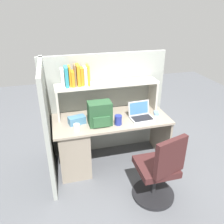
{
  "coord_description": "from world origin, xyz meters",
  "views": [
    {
      "loc": [
        -0.71,
        -2.73,
        2.2
      ],
      "look_at": [
        0.0,
        -0.05,
        0.85
      ],
      "focal_mm": 36.74,
      "sensor_mm": 36.0,
      "label": 1
    }
  ],
  "objects_px": {
    "computer_mouse": "(156,113)",
    "tissue_box": "(77,120)",
    "snack_canister": "(118,120)",
    "office_chair": "(159,173)",
    "backpack": "(100,114)",
    "paper_cup": "(77,127)",
    "laptop": "(141,114)"
  },
  "relations": [
    {
      "from": "laptop",
      "to": "office_chair",
      "type": "height_order",
      "value": "laptop"
    },
    {
      "from": "office_chair",
      "to": "paper_cup",
      "type": "bearing_deg",
      "value": -53.59
    },
    {
      "from": "backpack",
      "to": "tissue_box",
      "type": "xyz_separation_m",
      "value": [
        -0.29,
        0.1,
        -0.1
      ]
    },
    {
      "from": "laptop",
      "to": "paper_cup",
      "type": "distance_m",
      "value": 0.91
    },
    {
      "from": "backpack",
      "to": "tissue_box",
      "type": "distance_m",
      "value": 0.32
    },
    {
      "from": "paper_cup",
      "to": "office_chair",
      "type": "distance_m",
      "value": 1.13
    },
    {
      "from": "laptop",
      "to": "snack_canister",
      "type": "bearing_deg",
      "value": -164.14
    },
    {
      "from": "tissue_box",
      "to": "office_chair",
      "type": "height_order",
      "value": "office_chair"
    },
    {
      "from": "tissue_box",
      "to": "office_chair",
      "type": "distance_m",
      "value": 1.23
    },
    {
      "from": "paper_cup",
      "to": "tissue_box",
      "type": "relative_size",
      "value": 0.42
    },
    {
      "from": "computer_mouse",
      "to": "snack_canister",
      "type": "height_order",
      "value": "snack_canister"
    },
    {
      "from": "backpack",
      "to": "snack_canister",
      "type": "relative_size",
      "value": 2.43
    },
    {
      "from": "computer_mouse",
      "to": "backpack",
      "type": "bearing_deg",
      "value": -158.7
    },
    {
      "from": "computer_mouse",
      "to": "tissue_box",
      "type": "xyz_separation_m",
      "value": [
        -1.13,
        0.01,
        0.03
      ]
    },
    {
      "from": "tissue_box",
      "to": "snack_canister",
      "type": "distance_m",
      "value": 0.55
    },
    {
      "from": "snack_canister",
      "to": "office_chair",
      "type": "bearing_deg",
      "value": -65.39
    },
    {
      "from": "paper_cup",
      "to": "snack_canister",
      "type": "bearing_deg",
      "value": 2.36
    },
    {
      "from": "paper_cup",
      "to": "computer_mouse",
      "type": "bearing_deg",
      "value": 8.43
    },
    {
      "from": "backpack",
      "to": "laptop",
      "type": "bearing_deg",
      "value": 3.45
    },
    {
      "from": "office_chair",
      "to": "backpack",
      "type": "bearing_deg",
      "value": -70.5
    },
    {
      "from": "office_chair",
      "to": "snack_canister",
      "type": "bearing_deg",
      "value": -82.09
    },
    {
      "from": "snack_canister",
      "to": "tissue_box",
      "type": "bearing_deg",
      "value": 162.64
    },
    {
      "from": "computer_mouse",
      "to": "snack_canister",
      "type": "xyz_separation_m",
      "value": [
        -0.61,
        -0.15,
        0.05
      ]
    },
    {
      "from": "computer_mouse",
      "to": "laptop",
      "type": "bearing_deg",
      "value": -153.71
    },
    {
      "from": "laptop",
      "to": "snack_canister",
      "type": "xyz_separation_m",
      "value": [
        -0.35,
        -0.1,
        0.01
      ]
    },
    {
      "from": "laptop",
      "to": "office_chair",
      "type": "relative_size",
      "value": 0.35
    },
    {
      "from": "laptop",
      "to": "snack_canister",
      "type": "distance_m",
      "value": 0.37
    },
    {
      "from": "tissue_box",
      "to": "backpack",
      "type": "bearing_deg",
      "value": -30.86
    },
    {
      "from": "backpack",
      "to": "office_chair",
      "type": "distance_m",
      "value": 1.02
    },
    {
      "from": "laptop",
      "to": "computer_mouse",
      "type": "relative_size",
      "value": 3.12
    },
    {
      "from": "computer_mouse",
      "to": "tissue_box",
      "type": "distance_m",
      "value": 1.13
    },
    {
      "from": "laptop",
      "to": "paper_cup",
      "type": "bearing_deg",
      "value": -172.22
    }
  ]
}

